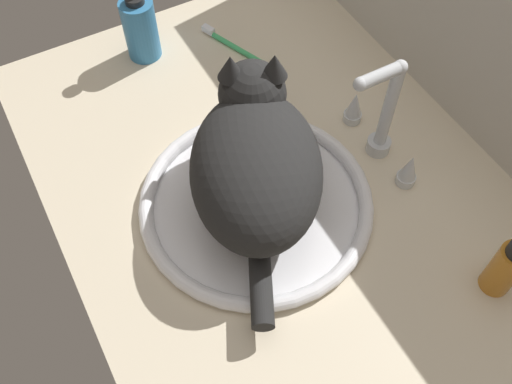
% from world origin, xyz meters
% --- Properties ---
extents(countertop, '(1.03, 0.69, 0.03)m').
position_xyz_m(countertop, '(0.00, 0.00, 0.01)').
color(countertop, beige).
rests_on(countertop, ground).
extents(backsplash_wall, '(1.03, 0.02, 0.38)m').
position_xyz_m(backsplash_wall, '(0.00, 0.36, 0.19)').
color(backsplash_wall, beige).
rests_on(backsplash_wall, ground).
extents(sink_basin, '(0.37, 0.37, 0.02)m').
position_xyz_m(sink_basin, '(-0.00, -0.05, 0.04)').
color(sink_basin, white).
rests_on(sink_basin, countertop).
extents(faucet, '(0.19, 0.10, 0.20)m').
position_xyz_m(faucet, '(-0.00, 0.18, 0.11)').
color(faucet, silver).
rests_on(faucet, countertop).
extents(cat, '(0.37, 0.30, 0.19)m').
position_xyz_m(cat, '(-0.02, -0.04, 0.13)').
color(cat, black).
rests_on(cat, sink_basin).
extents(amber_bottle, '(0.04, 0.04, 0.11)m').
position_xyz_m(amber_bottle, '(0.29, 0.19, 0.08)').
color(amber_bottle, '#C67A23').
rests_on(amber_bottle, countertop).
extents(soap_pump_bottle, '(0.06, 0.06, 0.17)m').
position_xyz_m(soap_pump_bottle, '(-0.41, -0.07, 0.09)').
color(soap_pump_bottle, teal).
rests_on(soap_pump_bottle, countertop).
extents(toothbrush, '(0.18, 0.08, 0.02)m').
position_xyz_m(toothbrush, '(-0.33, 0.09, 0.04)').
color(toothbrush, '#3FB266').
rests_on(toothbrush, countertop).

